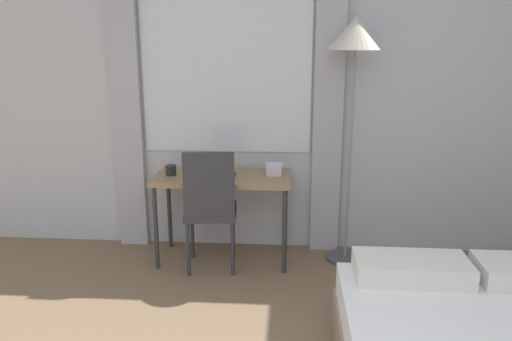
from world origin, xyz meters
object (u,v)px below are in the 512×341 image
desk_chair (210,204)px  book (217,175)px  desk (223,184)px  standing_lamp (355,51)px  telephone (274,169)px  mug (171,170)px

desk_chair → book: desk_chair is taller
desk → book: size_ratio=3.79×
standing_lamp → desk_chair: bearing=-165.8°
standing_lamp → telephone: size_ratio=13.61×
desk → desk_chair: desk_chair is taller
standing_lamp → telephone: standing_lamp is taller
desk → mug: bearing=-177.3°
desk_chair → mug: desk_chair is taller
desk → telephone: 0.43m
desk_chair → desk: bearing=66.3°
standing_lamp → mug: bearing=-177.0°
desk_chair → mug: (-0.34, 0.20, 0.21)m
telephone → book: telephone is taller
desk → telephone: telephone is taller
book → mug: bearing=175.8°
telephone → book: (-0.45, -0.11, -0.03)m
desk → desk_chair: 0.25m
telephone → mug: telephone is taller
telephone → book: bearing=-166.6°
desk_chair → telephone: 0.59m
desk_chair → mug: 0.45m
desk → book: book is taller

